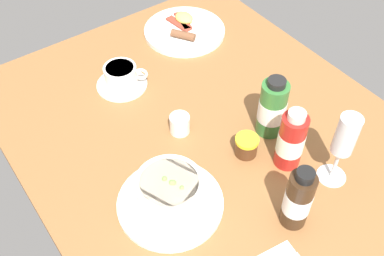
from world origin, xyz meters
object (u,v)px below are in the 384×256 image
at_px(breakfast_plate, 184,30).
at_px(creamer_jug, 180,124).
at_px(jam_jar, 246,146).
at_px(sauce_bottle_green, 272,108).
at_px(sauce_bottle_brown, 298,199).
at_px(wine_glass, 345,139).
at_px(sauce_bottle_red, 291,140).
at_px(coffee_cup, 121,77).
at_px(porridge_bowl, 170,194).

bearing_deg(breakfast_plate, creamer_jug, -36.60).
relative_size(jam_jar, breakfast_plate, 0.23).
distance_m(sauce_bottle_green, sauce_bottle_brown, 0.25).
distance_m(wine_glass, sauce_bottle_red, 0.11).
bearing_deg(coffee_cup, wine_glass, 22.96).
height_order(porridge_bowl, wine_glass, wine_glass).
bearing_deg(wine_glass, porridge_bowl, -113.80).
height_order(jam_jar, sauce_bottle_green, sauce_bottle_green).
bearing_deg(sauce_bottle_green, porridge_bowl, -82.75).
height_order(coffee_cup, sauce_bottle_red, sauce_bottle_red).
bearing_deg(jam_jar, porridge_bowl, -85.73).
bearing_deg(creamer_jug, wine_glass, 32.42).
relative_size(wine_glass, sauce_bottle_green, 1.16).
height_order(coffee_cup, creamer_jug, coffee_cup).
height_order(creamer_jug, wine_glass, wine_glass).
distance_m(jam_jar, sauce_bottle_green, 0.10).
distance_m(coffee_cup, wine_glass, 0.57).
height_order(jam_jar, sauce_bottle_brown, sauce_bottle_brown).
bearing_deg(wine_glass, jam_jar, -145.76).
xyz_separation_m(coffee_cup, breakfast_plate, (-0.09, 0.26, -0.02)).
xyz_separation_m(sauce_bottle_green, sauce_bottle_brown, (0.21, -0.13, -0.00)).
bearing_deg(wine_glass, sauce_bottle_green, -174.35).
relative_size(jam_jar, sauce_bottle_red, 0.34).
bearing_deg(sauce_bottle_green, creamer_jug, -124.43).
relative_size(wine_glass, breakfast_plate, 0.77).
bearing_deg(jam_jar, sauce_bottle_brown, -11.02).
xyz_separation_m(porridge_bowl, jam_jar, (-0.02, 0.22, -0.01)).
bearing_deg(jam_jar, coffee_cup, -162.75).
distance_m(porridge_bowl, sauce_bottle_green, 0.31).
bearing_deg(sauce_bottle_brown, sauce_bottle_green, 148.93).
relative_size(coffee_cup, sauce_bottle_brown, 0.84).
distance_m(sauce_bottle_brown, sauce_bottle_red, 0.15).
bearing_deg(sauce_bottle_red, wine_glass, 30.24).
height_order(wine_glass, sauce_bottle_green, wine_glass).
height_order(jam_jar, breakfast_plate, jam_jar).
bearing_deg(creamer_jug, sauce_bottle_green, 55.57).
distance_m(porridge_bowl, coffee_cup, 0.39).
relative_size(jam_jar, sauce_bottle_green, 0.34).
bearing_deg(sauce_bottle_green, jam_jar, -75.81).
relative_size(sauce_bottle_green, breakfast_plate, 0.66).
height_order(porridge_bowl, sauce_bottle_green, sauce_bottle_green).
distance_m(coffee_cup, breakfast_plate, 0.28).
xyz_separation_m(wine_glass, jam_jar, (-0.16, -0.11, -0.10)).
height_order(porridge_bowl, breakfast_plate, porridge_bowl).
bearing_deg(wine_glass, sauce_bottle_brown, -78.87).
distance_m(porridge_bowl, wine_glass, 0.36).
relative_size(creamer_jug, sauce_bottle_red, 0.37).
xyz_separation_m(creamer_jug, sauce_bottle_brown, (0.33, 0.05, 0.05)).
bearing_deg(breakfast_plate, jam_jar, -18.35).
relative_size(sauce_bottle_brown, sauce_bottle_red, 1.02).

